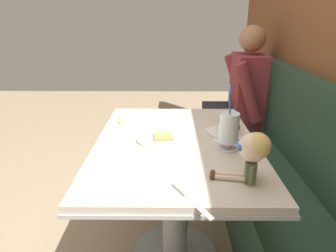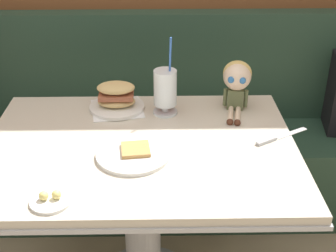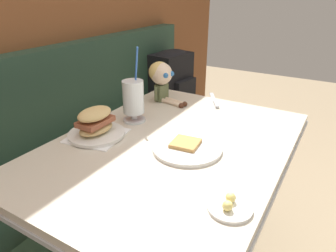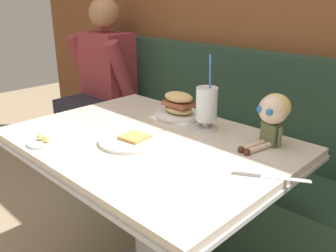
{
  "view_description": "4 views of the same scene",
  "coord_description": "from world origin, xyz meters",
  "px_view_note": "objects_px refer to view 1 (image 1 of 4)",
  "views": [
    {
      "loc": [
        1.39,
        0.15,
        1.34
      ],
      "look_at": [
        0.07,
        0.14,
        0.85
      ],
      "focal_mm": 32.26,
      "sensor_mm": 36.0,
      "label": 1
    },
    {
      "loc": [
        0.07,
        -1.22,
        1.58
      ],
      "look_at": [
        0.1,
        0.24,
        0.78
      ],
      "focal_mm": 49.6,
      "sensor_mm": 36.0,
      "label": 2
    },
    {
      "loc": [
        -0.88,
        -0.33,
        1.28
      ],
      "look_at": [
        0.05,
        0.22,
        0.78
      ],
      "focal_mm": 32.62,
      "sensor_mm": 36.0,
      "label": 3
    },
    {
      "loc": [
        0.98,
        -0.71,
        1.28
      ],
      "look_at": [
        0.09,
        0.2,
        0.81
      ],
      "focal_mm": 38.53,
      "sensor_mm": 36.0,
      "label": 4
    }
  ],
  "objects_px": {
    "toast_plate": "(161,138)",
    "seated_doll": "(253,150)",
    "diner_patron": "(243,89)",
    "butter_saucer": "(120,123)",
    "butter_knife": "(185,194)",
    "milkshake_glass": "(229,130)",
    "sandwich_plate": "(229,126)"
  },
  "relations": [
    {
      "from": "milkshake_glass",
      "to": "seated_doll",
      "type": "distance_m",
      "value": 0.29
    },
    {
      "from": "sandwich_plate",
      "to": "butter_saucer",
      "type": "distance_m",
      "value": 0.62
    },
    {
      "from": "toast_plate",
      "to": "diner_patron",
      "type": "height_order",
      "value": "diner_patron"
    },
    {
      "from": "butter_saucer",
      "to": "seated_doll",
      "type": "distance_m",
      "value": 0.87
    },
    {
      "from": "milkshake_glass",
      "to": "butter_knife",
      "type": "height_order",
      "value": "milkshake_glass"
    },
    {
      "from": "toast_plate",
      "to": "butter_saucer",
      "type": "distance_m",
      "value": 0.33
    },
    {
      "from": "sandwich_plate",
      "to": "butter_knife",
      "type": "xyz_separation_m",
      "value": [
        0.58,
        -0.26,
        -0.04
      ]
    },
    {
      "from": "butter_saucer",
      "to": "seated_doll",
      "type": "relative_size",
      "value": 0.53
    },
    {
      "from": "butter_saucer",
      "to": "diner_patron",
      "type": "height_order",
      "value": "diner_patron"
    },
    {
      "from": "toast_plate",
      "to": "seated_doll",
      "type": "height_order",
      "value": "seated_doll"
    },
    {
      "from": "butter_knife",
      "to": "diner_patron",
      "type": "height_order",
      "value": "diner_patron"
    },
    {
      "from": "sandwich_plate",
      "to": "seated_doll",
      "type": "height_order",
      "value": "seated_doll"
    },
    {
      "from": "butter_saucer",
      "to": "butter_knife",
      "type": "bearing_deg",
      "value": 25.38
    },
    {
      "from": "toast_plate",
      "to": "seated_doll",
      "type": "relative_size",
      "value": 1.1
    },
    {
      "from": "butter_saucer",
      "to": "butter_knife",
      "type": "distance_m",
      "value": 0.8
    },
    {
      "from": "milkshake_glass",
      "to": "diner_patron",
      "type": "height_order",
      "value": "diner_patron"
    },
    {
      "from": "sandwich_plate",
      "to": "butter_knife",
      "type": "distance_m",
      "value": 0.63
    },
    {
      "from": "butter_saucer",
      "to": "toast_plate",
      "type": "bearing_deg",
      "value": 47.03
    },
    {
      "from": "sandwich_plate",
      "to": "milkshake_glass",
      "type": "bearing_deg",
      "value": -11.36
    },
    {
      "from": "toast_plate",
      "to": "butter_saucer",
      "type": "bearing_deg",
      "value": -132.97
    },
    {
      "from": "butter_knife",
      "to": "sandwich_plate",
      "type": "bearing_deg",
      "value": 156.09
    },
    {
      "from": "diner_patron",
      "to": "seated_doll",
      "type": "bearing_deg",
      "value": -11.62
    },
    {
      "from": "milkshake_glass",
      "to": "butter_knife",
      "type": "xyz_separation_m",
      "value": [
        0.38,
        -0.22,
        -0.1
      ]
    },
    {
      "from": "seated_doll",
      "to": "butter_saucer",
      "type": "bearing_deg",
      "value": -136.19
    },
    {
      "from": "milkshake_glass",
      "to": "diner_patron",
      "type": "distance_m",
      "value": 1.24
    },
    {
      "from": "butter_knife",
      "to": "seated_doll",
      "type": "bearing_deg",
      "value": 111.98
    },
    {
      "from": "butter_saucer",
      "to": "seated_doll",
      "type": "xyz_separation_m",
      "value": [
        0.62,
        0.6,
        0.12
      ]
    },
    {
      "from": "sandwich_plate",
      "to": "diner_patron",
      "type": "bearing_deg",
      "value": 163.27
    },
    {
      "from": "butter_knife",
      "to": "seated_doll",
      "type": "relative_size",
      "value": 0.94
    },
    {
      "from": "butter_knife",
      "to": "diner_patron",
      "type": "distance_m",
      "value": 1.67
    },
    {
      "from": "sandwich_plate",
      "to": "butter_knife",
      "type": "bearing_deg",
      "value": -23.91
    },
    {
      "from": "sandwich_plate",
      "to": "diner_patron",
      "type": "distance_m",
      "value": 1.04
    }
  ]
}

